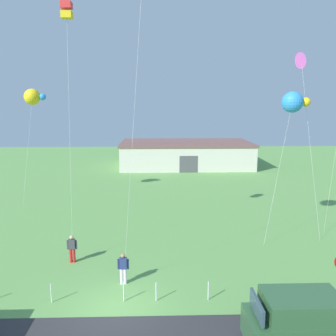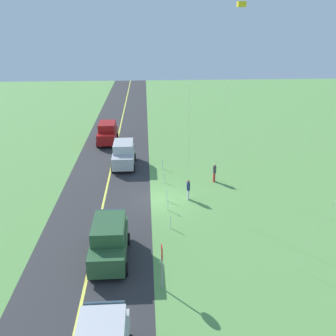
{
  "view_description": "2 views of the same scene",
  "coord_description": "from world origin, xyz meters",
  "px_view_note": "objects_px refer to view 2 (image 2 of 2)",
  "views": [
    {
      "loc": [
        1.87,
        -14.36,
        8.92
      ],
      "look_at": [
        2.38,
        2.85,
        5.8
      ],
      "focal_mm": 38.26,
      "sensor_mm": 36.0,
      "label": 1
    },
    {
      "loc": [
        24.46,
        -0.72,
        12.44
      ],
      "look_at": [
        2.81,
        0.64,
        3.67
      ],
      "focal_mm": 38.68,
      "sensor_mm": 36.0,
      "label": 2
    }
  ],
  "objects_px": {
    "person_adult_near": "(188,189)",
    "car_parked_west_near": "(124,154)",
    "car_parked_west_far": "(107,133)",
    "kite_blue_mid": "(242,1)",
    "stop_sign": "(162,259)",
    "person_adult_companion": "(214,172)",
    "car_suv_foreground": "(109,241)"
  },
  "relations": [
    {
      "from": "stop_sign",
      "to": "kite_blue_mid",
      "type": "relative_size",
      "value": 0.18
    },
    {
      "from": "car_parked_west_far",
      "to": "kite_blue_mid",
      "type": "height_order",
      "value": "kite_blue_mid"
    },
    {
      "from": "person_adult_near",
      "to": "car_suv_foreground",
      "type": "bearing_deg",
      "value": 121.43
    },
    {
      "from": "car_parked_west_far",
      "to": "person_adult_near",
      "type": "xyz_separation_m",
      "value": [
        14.25,
        7.29,
        -0.29
      ]
    },
    {
      "from": "car_parked_west_near",
      "to": "car_parked_west_far",
      "type": "relative_size",
      "value": 1.0
    },
    {
      "from": "kite_blue_mid",
      "to": "car_suv_foreground",
      "type": "bearing_deg",
      "value": -41.89
    },
    {
      "from": "person_adult_companion",
      "to": "stop_sign",
      "type": "bearing_deg",
      "value": 45.47
    },
    {
      "from": "car_parked_west_near",
      "to": "person_adult_companion",
      "type": "xyz_separation_m",
      "value": [
        4.12,
        7.72,
        -0.29
      ]
    },
    {
      "from": "car_parked_west_far",
      "to": "person_adult_companion",
      "type": "distance_m",
      "value": 14.85
    },
    {
      "from": "stop_sign",
      "to": "person_adult_near",
      "type": "bearing_deg",
      "value": 166.05
    },
    {
      "from": "car_parked_west_far",
      "to": "stop_sign",
      "type": "relative_size",
      "value": 1.72
    },
    {
      "from": "person_adult_near",
      "to": "person_adult_companion",
      "type": "distance_m",
      "value": 4.03
    },
    {
      "from": "person_adult_near",
      "to": "car_parked_west_near",
      "type": "bearing_deg",
      "value": 13.66
    },
    {
      "from": "car_parked_west_far",
      "to": "stop_sign",
      "type": "height_order",
      "value": "stop_sign"
    },
    {
      "from": "stop_sign",
      "to": "person_adult_companion",
      "type": "xyz_separation_m",
      "value": [
        -12.87,
        4.97,
        -0.94
      ]
    },
    {
      "from": "car_parked_west_near",
      "to": "kite_blue_mid",
      "type": "bearing_deg",
      "value": 65.3
    },
    {
      "from": "person_adult_companion",
      "to": "kite_blue_mid",
      "type": "relative_size",
      "value": 0.11
    },
    {
      "from": "car_suv_foreground",
      "to": "car_parked_west_near",
      "type": "height_order",
      "value": "same"
    },
    {
      "from": "stop_sign",
      "to": "person_adult_near",
      "type": "distance_m",
      "value": 10.09
    },
    {
      "from": "car_parked_west_near",
      "to": "person_adult_near",
      "type": "bearing_deg",
      "value": 35.51
    },
    {
      "from": "car_parked_west_near",
      "to": "kite_blue_mid",
      "type": "xyz_separation_m",
      "value": [
        4.14,
        9.01,
        12.63
      ]
    },
    {
      "from": "person_adult_companion",
      "to": "car_parked_west_far",
      "type": "bearing_deg",
      "value": -71.92
    },
    {
      "from": "car_parked_west_far",
      "to": "kite_blue_mid",
      "type": "relative_size",
      "value": 0.31
    },
    {
      "from": "car_suv_foreground",
      "to": "kite_blue_mid",
      "type": "xyz_separation_m",
      "value": [
        -10.12,
        9.07,
        12.63
      ]
    },
    {
      "from": "stop_sign",
      "to": "kite_blue_mid",
      "type": "distance_m",
      "value": 18.65
    },
    {
      "from": "person_adult_near",
      "to": "car_parked_west_far",
      "type": "bearing_deg",
      "value": 5.25
    },
    {
      "from": "car_suv_foreground",
      "to": "car_parked_west_near",
      "type": "bearing_deg",
      "value": 179.73
    },
    {
      "from": "car_parked_west_far",
      "to": "stop_sign",
      "type": "xyz_separation_m",
      "value": [
        23.99,
        4.87,
        0.65
      ]
    },
    {
      "from": "car_parked_west_far",
      "to": "person_adult_companion",
      "type": "bearing_deg",
      "value": 41.49
    },
    {
      "from": "car_suv_foreground",
      "to": "person_adult_companion",
      "type": "xyz_separation_m",
      "value": [
        -10.14,
        7.78,
        -0.29
      ]
    },
    {
      "from": "car_parked_west_near",
      "to": "stop_sign",
      "type": "height_order",
      "value": "stop_sign"
    },
    {
      "from": "car_parked_west_far",
      "to": "stop_sign",
      "type": "distance_m",
      "value": 24.49
    }
  ]
}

